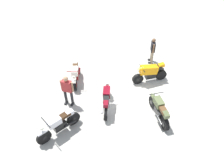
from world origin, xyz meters
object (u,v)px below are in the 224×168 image
Objects in this scene: motorcycle_olive_vintage at (159,110)px; motorcycle_silver_cruiser at (59,125)px; motorcycle_maroon_cruiser at (107,99)px; person_in_black_shirt at (153,49)px; motorcycle_orange_sportbike at (150,72)px; motorcycle_cream_vintage at (76,74)px; person_in_red_shirt at (67,89)px.

motorcycle_olive_vintage is 1.03× the size of motorcycle_silver_cruiser.
person_in_black_shirt is at bearing -33.20° from motorcycle_maroon_cruiser.
motorcycle_orange_sportbike reaches higher than motorcycle_maroon_cruiser.
motorcycle_maroon_cruiser is at bearing 24.23° from motorcycle_orange_sportbike.
motorcycle_maroon_cruiser is at bearing 57.57° from person_in_black_shirt.
motorcycle_silver_cruiser reaches higher than motorcycle_cream_vintage.
motorcycle_cream_vintage is 1.17× the size of person_in_red_shirt.
person_in_red_shirt is at bearing -137.29° from motorcycle_silver_cruiser.
person_in_red_shirt reaches higher than motorcycle_olive_vintage.
person_in_red_shirt reaches higher than motorcycle_orange_sportbike.
motorcycle_cream_vintage is 4.82m from motorcycle_olive_vintage.
motorcycle_silver_cruiser is 7.01m from person_in_black_shirt.
motorcycle_maroon_cruiser is (-1.19, 2.30, 0.03)m from motorcycle_cream_vintage.
motorcycle_cream_vintage is at bearing 42.89° from motorcycle_maroon_cruiser.
motorcycle_cream_vintage and motorcycle_olive_vintage have the same top height.
motorcycle_olive_vintage is 4.31m from person_in_red_shirt.
motorcycle_maroon_cruiser is at bearing 60.56° from motorcycle_olive_vintage.
motorcycle_maroon_cruiser is 1.23× the size of person_in_red_shirt.
motorcycle_silver_cruiser is 1.19× the size of person_in_black_shirt.
person_in_red_shirt is at bearing 83.62° from motorcycle_maroon_cruiser.
motorcycle_cream_vintage is 1.03× the size of motorcycle_silver_cruiser.
motorcycle_orange_sportbike reaches higher than motorcycle_silver_cruiser.
motorcycle_orange_sportbike reaches higher than motorcycle_olive_vintage.
motorcycle_maroon_cruiser is 4.62m from person_in_black_shirt.
motorcycle_olive_vintage is at bearing 54.21° from motorcycle_cream_vintage.
motorcycle_silver_cruiser is 0.97× the size of motorcycle_orange_sportbike.
motorcycle_olive_vintage is 2.58m from motorcycle_orange_sportbike.
motorcycle_olive_vintage is at bearing 89.07° from person_in_black_shirt.
person_in_black_shirt reaches higher than motorcycle_cream_vintage.
motorcycle_silver_cruiser and motorcycle_maroon_cruiser have the same top height.
motorcycle_orange_sportbike is 1.89m from person_in_black_shirt.
motorcycle_maroon_cruiser is (-2.27, -0.98, 0.00)m from motorcycle_silver_cruiser.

